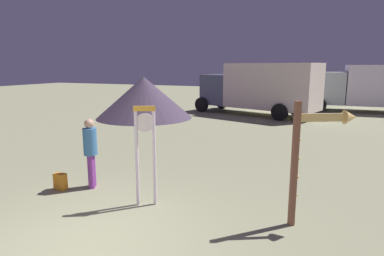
% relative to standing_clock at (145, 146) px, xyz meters
% --- Properties ---
extents(ground_plane, '(80.00, 80.00, 0.00)m').
position_rel_standing_clock_xyz_m(ground_plane, '(-0.04, -1.97, -1.27)').
color(ground_plane, gray).
extents(standing_clock, '(0.42, 0.27, 2.09)m').
position_rel_standing_clock_xyz_m(standing_clock, '(0.00, 0.00, 0.00)').
color(standing_clock, white).
rests_on(standing_clock, ground_plane).
extents(arrow_sign, '(1.07, 0.67, 2.28)m').
position_rel_standing_clock_xyz_m(arrow_sign, '(3.24, 0.42, 0.27)').
color(arrow_sign, brown).
rests_on(arrow_sign, ground_plane).
extents(person_near_clock, '(0.32, 0.32, 1.66)m').
position_rel_standing_clock_xyz_m(person_near_clock, '(-1.72, 0.36, -0.34)').
color(person_near_clock, purple).
rests_on(person_near_clock, ground_plane).
extents(backpack, '(0.30, 0.20, 0.39)m').
position_rel_standing_clock_xyz_m(backpack, '(-2.30, -0.06, -1.08)').
color(backpack, orange).
rests_on(backpack, ground_plane).
extents(box_truck_near, '(7.63, 4.39, 3.02)m').
position_rel_standing_clock_xyz_m(box_truck_near, '(-0.42, 13.72, 0.37)').
color(box_truck_near, beige).
rests_on(box_truck_near, ground_plane).
extents(box_truck_far, '(7.12, 3.01, 2.92)m').
position_rel_standing_clock_xyz_m(box_truck_far, '(5.98, 17.77, 0.34)').
color(box_truck_far, silver).
rests_on(box_truck_far, ground_plane).
extents(dome_tent, '(5.33, 5.33, 2.29)m').
position_rel_standing_clock_xyz_m(dome_tent, '(-6.15, 10.14, -0.13)').
color(dome_tent, '#45374B').
rests_on(dome_tent, ground_plane).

